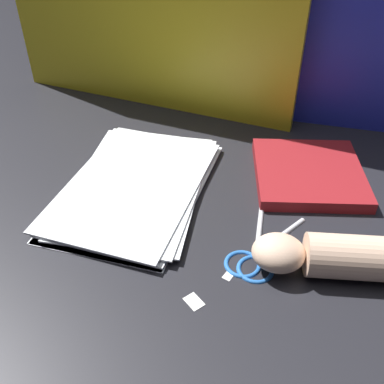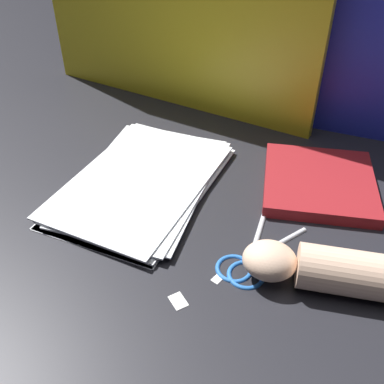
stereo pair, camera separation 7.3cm
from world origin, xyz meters
name	(u,v)px [view 2 (the right image)]	position (x,y,z in m)	size (l,w,h in m)	color
ground_plane	(197,228)	(0.00, 0.00, 0.00)	(6.00, 6.00, 0.00)	black
paper_stack	(142,182)	(-0.14, 0.07, 0.01)	(0.26, 0.37, 0.02)	white
book_closed	(319,182)	(0.17, 0.19, 0.01)	(0.24, 0.24, 0.02)	maroon
scissors	(249,260)	(0.10, -0.04, 0.00)	(0.13, 0.19, 0.01)	silver
hand_forearm	(349,273)	(0.24, -0.04, 0.03)	(0.30, 0.11, 0.07)	beige
paper_scrap_near	(178,301)	(0.03, -0.15, 0.00)	(0.03, 0.03, 0.00)	white
paper_scrap_mid	(218,279)	(0.07, -0.09, 0.00)	(0.02, 0.02, 0.00)	white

